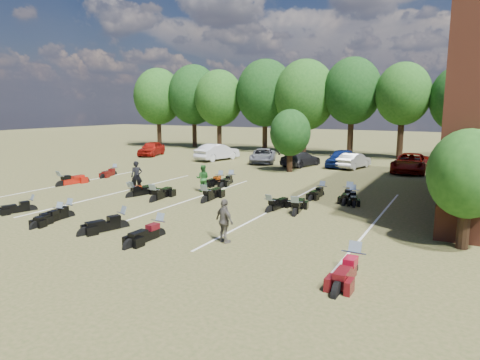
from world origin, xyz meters
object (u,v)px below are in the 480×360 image
Objects in this scene: person_grey at (225,221)px; motorcycle_14 at (114,175)px; car_0 at (151,149)px; person_green at (203,178)px; person_black at (137,176)px; car_4 at (341,158)px; motorcycle_3 at (69,217)px; motorcycle_7 at (61,186)px.

person_grey is 0.81× the size of motorcycle_14.
motorcycle_14 is (6.01, -11.58, -0.75)m from car_0.
motorcycle_14 is at bearing -38.70° from person_green.
motorcycle_14 is (-15.60, 10.19, -0.85)m from person_grey.
person_black reaches higher than motorcycle_14.
car_4 is at bearing 25.38° from person_black.
person_black is 0.86× the size of motorcycle_3.
person_black is at bearing -71.07° from car_0.
person_black is 0.75× the size of motorcycle_7.
motorcycle_7 is (-9.18, -2.83, -0.83)m from person_green.
motorcycle_7 is at bearing 142.02° from motorcycle_3.
person_green is at bearing -60.07° from car_0.
car_0 is at bearing -20.56° from person_grey.
person_black is (-8.09, -16.64, 0.18)m from car_4.
person_black is (11.89, -15.67, 0.19)m from car_0.
car_0 is 0.99× the size of car_4.
person_grey is 0.78× the size of motorcycle_3.
motorcycle_7 is (-5.61, -0.99, -0.93)m from person_black.
person_green is (3.57, 1.84, -0.11)m from person_black.
person_green is 0.97× the size of person_grey.
motorcycle_14 is at bearing -8.50° from person_grey.
motorcycle_14 is at bearing 106.44° from person_black.
person_grey is at bearing 102.49° from person_green.
car_0 is 25.60m from motorcycle_3.
person_grey is 18.65m from motorcycle_14.
car_0 is 17.82m from motorcycle_7.
person_black reaches higher than motorcycle_3.
car_0 reaches higher than motorcycle_3.
person_grey reaches higher than person_green.
motorcycle_3 is at bearing 25.58° from person_grey.
motorcycle_7 is at bearing 151.27° from person_black.
motorcycle_3 is 8.70m from motorcycle_7.
person_grey reaches higher than motorcycle_3.
motorcycle_3 is at bearing -66.77° from motorcycle_14.
car_0 reaches higher than motorcycle_7.
car_0 is 13.07m from motorcycle_14.
motorcycle_14 is (-9.45, 2.25, -0.83)m from person_green.
person_grey reaches higher than car_0.
person_black is 11.47m from person_grey.
person_grey reaches higher than motorcycle_14.
car_0 is at bearing 88.48° from person_black.
person_green reaches higher than motorcycle_3.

